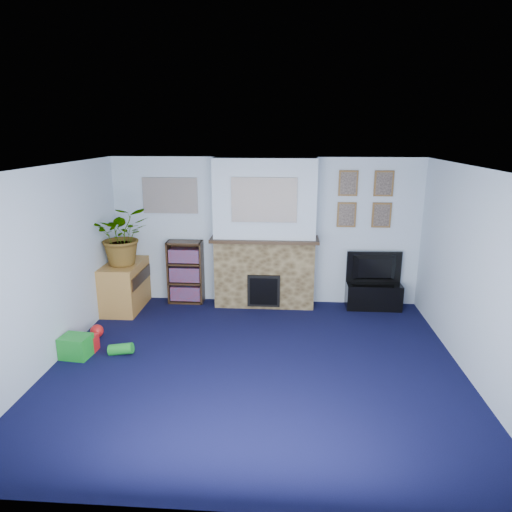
# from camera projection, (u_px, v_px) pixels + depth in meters

# --- Properties ---
(floor) EXTENTS (5.00, 4.50, 0.01)m
(floor) POSITION_uv_depth(u_px,v_px,m) (256.00, 366.00, 5.61)
(floor) COLOR black
(floor) RESTS_ON ground
(ceiling) EXTENTS (5.00, 4.50, 0.01)m
(ceiling) POSITION_uv_depth(u_px,v_px,m) (256.00, 168.00, 4.98)
(ceiling) COLOR white
(ceiling) RESTS_ON wall_back
(wall_back) EXTENTS (5.00, 0.04, 2.40)m
(wall_back) POSITION_uv_depth(u_px,v_px,m) (265.00, 232.00, 7.46)
(wall_back) COLOR silver
(wall_back) RESTS_ON ground
(wall_front) EXTENTS (5.00, 0.04, 2.40)m
(wall_front) POSITION_uv_depth(u_px,v_px,m) (233.00, 370.00, 3.13)
(wall_front) COLOR silver
(wall_front) RESTS_ON ground
(wall_left) EXTENTS (0.04, 4.50, 2.40)m
(wall_left) POSITION_uv_depth(u_px,v_px,m) (48.00, 268.00, 5.46)
(wall_left) COLOR silver
(wall_left) RESTS_ON ground
(wall_right) EXTENTS (0.04, 4.50, 2.40)m
(wall_right) POSITION_uv_depth(u_px,v_px,m) (477.00, 277.00, 5.13)
(wall_right) COLOR silver
(wall_right) RESTS_ON ground
(chimney_breast) EXTENTS (1.72, 0.50, 2.40)m
(chimney_breast) POSITION_uv_depth(u_px,v_px,m) (265.00, 235.00, 7.27)
(chimney_breast) COLOR brown
(chimney_breast) RESTS_ON ground
(collage_main) EXTENTS (1.00, 0.03, 0.68)m
(collage_main) POSITION_uv_depth(u_px,v_px,m) (264.00, 200.00, 6.91)
(collage_main) COLOR gray
(collage_main) RESTS_ON chimney_breast
(collage_left) EXTENTS (0.90, 0.03, 0.58)m
(collage_left) POSITION_uv_depth(u_px,v_px,m) (170.00, 195.00, 7.40)
(collage_left) COLOR gray
(collage_left) RESTS_ON wall_back
(portrait_tl) EXTENTS (0.30, 0.03, 0.40)m
(portrait_tl) POSITION_uv_depth(u_px,v_px,m) (348.00, 183.00, 7.14)
(portrait_tl) COLOR brown
(portrait_tl) RESTS_ON wall_back
(portrait_tr) EXTENTS (0.30, 0.03, 0.40)m
(portrait_tr) POSITION_uv_depth(u_px,v_px,m) (384.00, 183.00, 7.11)
(portrait_tr) COLOR brown
(portrait_tr) RESTS_ON wall_back
(portrait_bl) EXTENTS (0.30, 0.03, 0.40)m
(portrait_bl) POSITION_uv_depth(u_px,v_px,m) (347.00, 215.00, 7.28)
(portrait_bl) COLOR brown
(portrait_bl) RESTS_ON wall_back
(portrait_br) EXTENTS (0.30, 0.03, 0.40)m
(portrait_br) POSITION_uv_depth(u_px,v_px,m) (381.00, 215.00, 7.24)
(portrait_br) COLOR brown
(portrait_br) RESTS_ON wall_back
(tv_stand) EXTENTS (0.87, 0.37, 0.41)m
(tv_stand) POSITION_uv_depth(u_px,v_px,m) (373.00, 295.00, 7.39)
(tv_stand) COLOR black
(tv_stand) RESTS_ON ground
(television) EXTENTS (0.89, 0.16, 0.51)m
(television) POSITION_uv_depth(u_px,v_px,m) (375.00, 268.00, 7.29)
(television) COLOR black
(television) RESTS_ON tv_stand
(bookshelf) EXTENTS (0.58, 0.28, 1.05)m
(bookshelf) POSITION_uv_depth(u_px,v_px,m) (186.00, 273.00, 7.60)
(bookshelf) COLOR black
(bookshelf) RESTS_ON ground
(sideboard) EXTENTS (0.55, 0.98, 0.76)m
(sideboard) POSITION_uv_depth(u_px,v_px,m) (125.00, 288.00, 7.35)
(sideboard) COLOR #AB7937
(sideboard) RESTS_ON ground
(potted_plant) EXTENTS (1.04, 0.97, 0.93)m
(potted_plant) POSITION_uv_depth(u_px,v_px,m) (123.00, 235.00, 7.07)
(potted_plant) COLOR #26661E
(potted_plant) RESTS_ON sideboard
(mantel_clock) EXTENTS (0.10, 0.06, 0.14)m
(mantel_clock) POSITION_uv_depth(u_px,v_px,m) (260.00, 234.00, 7.22)
(mantel_clock) COLOR gold
(mantel_clock) RESTS_ON chimney_breast
(mantel_candle) EXTENTS (0.05, 0.05, 0.16)m
(mantel_candle) POSITION_uv_depth(u_px,v_px,m) (285.00, 233.00, 7.19)
(mantel_candle) COLOR #B2BFC6
(mantel_candle) RESTS_ON chimney_breast
(mantel_teddy) EXTENTS (0.13, 0.13, 0.13)m
(mantel_teddy) POSITION_uv_depth(u_px,v_px,m) (231.00, 234.00, 7.25)
(mantel_teddy) COLOR gray
(mantel_teddy) RESTS_ON chimney_breast
(mantel_can) EXTENTS (0.07, 0.07, 0.13)m
(mantel_can) POSITION_uv_depth(u_px,v_px,m) (310.00, 235.00, 7.17)
(mantel_can) COLOR red
(mantel_can) RESTS_ON chimney_breast
(green_crate) EXTENTS (0.39, 0.32, 0.29)m
(green_crate) POSITION_uv_depth(u_px,v_px,m) (76.00, 347.00, 5.80)
(green_crate) COLOR #198C26
(green_crate) RESTS_ON ground
(toy_ball) EXTENTS (0.18, 0.18, 0.18)m
(toy_ball) POSITION_uv_depth(u_px,v_px,m) (97.00, 331.00, 6.37)
(toy_ball) COLOR red
(toy_ball) RESTS_ON ground
(toy_block) EXTENTS (0.18, 0.18, 0.21)m
(toy_block) POSITION_uv_depth(u_px,v_px,m) (90.00, 343.00, 5.97)
(toy_block) COLOR red
(toy_block) RESTS_ON ground
(toy_tube) EXTENTS (0.33, 0.14, 0.19)m
(toy_tube) POSITION_uv_depth(u_px,v_px,m) (121.00, 349.00, 5.88)
(toy_tube) COLOR #198C26
(toy_tube) RESTS_ON ground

